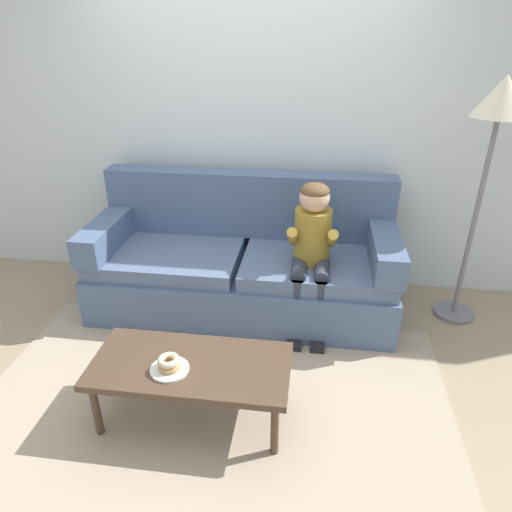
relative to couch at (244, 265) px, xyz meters
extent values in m
plane|color=#9E896B|center=(-0.01, -0.86, -0.36)|extent=(10.00, 10.00, 0.00)
cube|color=silver|center=(-0.01, 0.54, 1.04)|extent=(8.00, 0.10, 2.80)
cube|color=tan|center=(-0.01, -1.11, -0.35)|extent=(2.84, 1.77, 0.01)
cube|color=slate|center=(0.00, -0.06, -0.17)|extent=(2.29, 0.90, 0.38)
cube|color=slate|center=(-0.57, -0.11, 0.08)|extent=(1.10, 0.74, 0.12)
cube|color=slate|center=(0.57, -0.11, 0.08)|extent=(1.10, 0.74, 0.12)
cube|color=slate|center=(0.00, 0.29, 0.40)|extent=(2.29, 0.20, 0.52)
cube|color=slate|center=(-1.05, -0.06, 0.25)|extent=(0.20, 0.90, 0.22)
cube|color=slate|center=(1.05, -0.06, 0.25)|extent=(0.20, 0.90, 0.22)
cube|color=#4C3828|center=(-0.09, -1.24, 0.02)|extent=(1.09, 0.52, 0.04)
cylinder|color=#4C3828|center=(-0.58, -1.44, -0.18)|extent=(0.04, 0.04, 0.35)
cylinder|color=#4C3828|center=(0.39, -1.44, -0.18)|extent=(0.04, 0.04, 0.35)
cylinder|color=#4C3828|center=(-0.58, -1.04, -0.18)|extent=(0.04, 0.04, 0.35)
cylinder|color=#4C3828|center=(0.39, -1.04, -0.18)|extent=(0.04, 0.04, 0.35)
cylinder|color=olive|center=(0.52, -0.14, 0.34)|extent=(0.26, 0.26, 0.40)
sphere|color=#DBAD89|center=(0.52, -0.16, 0.64)|extent=(0.21, 0.21, 0.21)
ellipsoid|color=brown|center=(0.52, -0.16, 0.69)|extent=(0.20, 0.20, 0.12)
cylinder|color=#333847|center=(0.44, -0.29, 0.15)|extent=(0.11, 0.30, 0.11)
cylinder|color=#333847|center=(0.44, -0.44, -0.08)|extent=(0.09, 0.09, 0.44)
cube|color=black|center=(0.44, -0.49, -0.33)|extent=(0.10, 0.20, 0.06)
cylinder|color=olive|center=(0.39, -0.24, 0.38)|extent=(0.07, 0.29, 0.23)
cylinder|color=#333847|center=(0.60, -0.29, 0.15)|extent=(0.11, 0.30, 0.11)
cylinder|color=#333847|center=(0.60, -0.44, -0.08)|extent=(0.09, 0.09, 0.44)
cube|color=black|center=(0.60, -0.49, -0.33)|extent=(0.10, 0.20, 0.06)
cylinder|color=olive|center=(0.66, -0.24, 0.38)|extent=(0.07, 0.29, 0.23)
cylinder|color=white|center=(-0.19, -1.31, 0.04)|extent=(0.21, 0.21, 0.01)
torus|color=tan|center=(-0.19, -1.31, 0.07)|extent=(0.16, 0.16, 0.04)
torus|color=beige|center=(-0.19, -1.31, 0.10)|extent=(0.16, 0.16, 0.04)
cube|color=red|center=(-0.61, -0.89, -0.33)|extent=(0.16, 0.09, 0.05)
cylinder|color=red|center=(-0.69, -0.89, -0.33)|extent=(0.06, 0.06, 0.05)
cylinder|color=red|center=(-0.52, -0.89, -0.33)|extent=(0.06, 0.06, 0.05)
cylinder|color=slate|center=(1.66, 0.07, -0.34)|extent=(0.30, 0.30, 0.03)
cylinder|color=slate|center=(1.66, 0.07, 0.44)|extent=(0.04, 0.04, 1.54)
cone|color=beige|center=(1.66, 0.07, 1.29)|extent=(0.36, 0.36, 0.26)
camera|label=1|loc=(0.53, -3.16, 1.70)|focal=32.37mm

